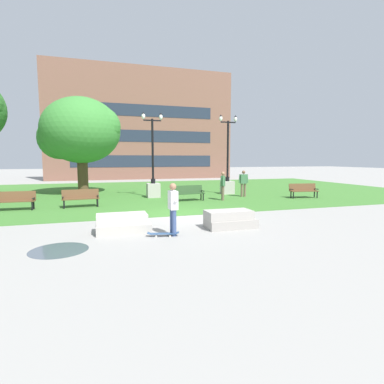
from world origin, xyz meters
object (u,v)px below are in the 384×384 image
park_bench_far_left (303,190)px  person_bystander_far_lawn (223,184)px  park_bench_near_right (15,200)px  lamp_post_left (227,178)px  concrete_block_center (123,224)px  concrete_block_left (230,219)px  person_skateboarder (173,206)px  person_bystander_near_lawn (243,182)px  lamp_post_right (153,181)px  skateboard (163,234)px  park_bench_near_left (189,192)px  park_bench_far_right (81,197)px

park_bench_far_left → person_bystander_far_lawn: size_ratio=1.09×
park_bench_near_right → lamp_post_left: bearing=14.5°
concrete_block_center → lamp_post_left: bearing=49.4°
concrete_block_left → park_bench_near_right: (-8.38, 6.38, 0.23)m
person_skateboarder → lamp_post_left: 11.91m
park_bench_far_left → person_bystander_far_lawn: person_bystander_far_lawn is taller
lamp_post_left → concrete_block_center: bearing=-130.6°
person_skateboarder → park_bench_near_right: 9.22m
person_skateboarder → person_bystander_near_lawn: size_ratio=1.00×
lamp_post_left → lamp_post_right: 5.35m
lamp_post_right → person_bystander_far_lawn: (3.74, -2.57, -0.11)m
person_skateboarder → skateboard: 0.95m
lamp_post_left → park_bench_near_left: bearing=-144.3°
concrete_block_left → person_skateboarder: (-2.21, -0.45, 0.67)m
skateboard → park_bench_near_left: 8.13m
lamp_post_left → skateboard: bearing=-123.6°
concrete_block_center → person_bystander_near_lawn: person_bystander_near_lawn is taller
skateboard → person_bystander_far_lawn: bearing=54.5°
concrete_block_center → person_skateboarder: size_ratio=1.05×
concrete_block_center → park_bench_near_right: bearing=127.9°
skateboard → park_bench_near_right: (-5.84, 6.85, 0.45)m
concrete_block_center → park_bench_near_right: size_ratio=0.99×
concrete_block_left → person_bystander_near_lawn: bearing=60.1°
person_skateboarder → lamp_post_right: lamp_post_right is taller
concrete_block_center → skateboard: size_ratio=1.73×
concrete_block_left → lamp_post_left: 10.51m
concrete_block_left → skateboard: bearing=-169.6°
concrete_block_center → lamp_post_right: (2.56, 8.84, 0.79)m
lamp_post_right → person_bystander_near_lawn: (5.70, -1.40, -0.11)m
skateboard → lamp_post_left: 12.15m
person_skateboarder → lamp_post_right: 9.76m
lamp_post_right → skateboard: bearing=-98.0°
park_bench_near_right → park_bench_near_left: bearing=4.2°
skateboard → park_bench_near_left: size_ratio=0.56×
concrete_block_left → lamp_post_left: bearing=66.6°
lamp_post_left → person_bystander_near_lawn: 1.80m
park_bench_far_left → skateboard: bearing=-147.5°
park_bench_far_left → lamp_post_left: lamp_post_left is taller
park_bench_far_right → park_bench_near_right: bearing=-178.5°
park_bench_far_left → park_bench_far_right: 13.28m
concrete_block_left → park_bench_far_left: park_bench_far_left is taller
park_bench_near_right → person_bystander_far_lawn: size_ratio=1.06×
park_bench_far_left → person_bystander_near_lawn: person_bystander_near_lawn is taller
concrete_block_left → park_bench_far_left: size_ratio=0.98×
lamp_post_left → person_bystander_near_lawn: bearing=-78.4°
concrete_block_left → park_bench_far_left: 10.01m
concrete_block_left → park_bench_near_left: park_bench_near_left is taller
park_bench_far_left → person_bystander_near_lawn: bearing=153.4°
park_bench_near_left → person_bystander_near_lawn: bearing=11.7°
park_bench_near_left → park_bench_near_right: (-8.95, -0.66, 0.00)m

